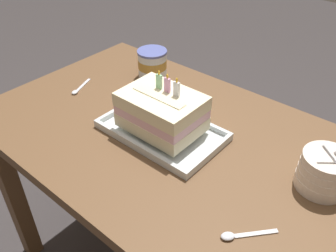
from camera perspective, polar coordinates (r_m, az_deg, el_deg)
name	(u,v)px	position (r m, az deg, el deg)	size (l,w,h in m)	color
dining_table	(174,162)	(1.12, 0.91, -5.76)	(1.20, 0.73, 0.73)	brown
foil_tray	(162,131)	(1.06, -0.96, -0.84)	(0.35, 0.22, 0.02)	silver
birthday_cake	(162,111)	(1.01, -1.00, 2.37)	(0.22, 0.16, 0.16)	beige
bowl_stack	(324,172)	(0.95, 23.61, -6.68)	(0.13, 0.13, 0.14)	silver
ice_cream_tub	(152,63)	(1.33, -2.50, 9.91)	(0.11, 0.11, 0.10)	white
serving_spoon_near_tray	(78,90)	(1.30, -14.15, 5.63)	(0.06, 0.11, 0.01)	silver
serving_spoon_by_bowls	(236,235)	(0.81, 10.75, -16.73)	(0.10, 0.11, 0.01)	silver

